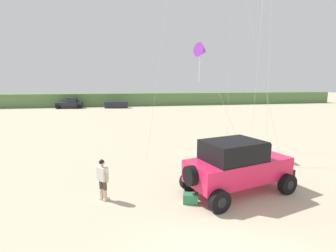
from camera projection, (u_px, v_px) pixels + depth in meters
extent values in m
cube|color=#567A47|center=(138.00, 98.00, 55.25)|extent=(90.00, 9.88, 2.58)
cube|color=#EA2151|center=(238.00, 169.00, 10.36)|extent=(4.72, 2.89, 0.90)
cube|color=#EA2151|center=(267.00, 156.00, 11.02)|extent=(1.49, 1.91, 0.12)
cube|color=black|center=(233.00, 150.00, 10.07)|extent=(2.67, 2.28, 0.80)
cube|color=black|center=(255.00, 148.00, 10.59)|extent=(0.52, 1.64, 0.72)
cube|color=black|center=(276.00, 167.00, 11.40)|extent=(0.65, 1.80, 0.28)
cylinder|color=black|center=(191.00, 176.00, 9.34)|extent=(0.48, 0.82, 0.77)
cylinder|color=black|center=(251.00, 169.00, 12.13)|extent=(0.89, 0.50, 0.84)
cylinder|color=black|center=(251.00, 169.00, 12.13)|extent=(0.45, 0.40, 0.38)
cylinder|color=black|center=(287.00, 184.00, 10.31)|extent=(0.89, 0.50, 0.84)
cylinder|color=black|center=(287.00, 184.00, 10.31)|extent=(0.45, 0.40, 0.38)
cylinder|color=black|center=(189.00, 181.00, 10.62)|extent=(0.89, 0.50, 0.84)
cylinder|color=black|center=(189.00, 181.00, 10.62)|extent=(0.45, 0.40, 0.38)
cylinder|color=black|center=(219.00, 201.00, 8.79)|extent=(0.89, 0.50, 0.84)
cylinder|color=black|center=(219.00, 201.00, 8.79)|extent=(0.45, 0.40, 0.38)
cylinder|color=#DBB28E|center=(102.00, 193.00, 9.82)|extent=(0.14, 0.14, 0.49)
cylinder|color=#4C4233|center=(101.00, 184.00, 9.75)|extent=(0.15, 0.15, 0.36)
cube|color=silver|center=(103.00, 198.00, 9.88)|extent=(0.26, 0.26, 0.10)
cylinder|color=#DBB28E|center=(105.00, 195.00, 9.69)|extent=(0.14, 0.14, 0.49)
cylinder|color=#4C4233|center=(105.00, 185.00, 9.63)|extent=(0.15, 0.15, 0.36)
cube|color=silver|center=(106.00, 199.00, 9.76)|extent=(0.26, 0.26, 0.10)
cube|color=silver|center=(102.00, 174.00, 9.61)|extent=(0.46, 0.47, 0.54)
cylinder|color=#DBB28E|center=(98.00, 173.00, 9.76)|extent=(0.09, 0.09, 0.56)
cylinder|color=silver|center=(98.00, 168.00, 9.73)|extent=(0.11, 0.11, 0.16)
cylinder|color=#DBB28E|center=(107.00, 175.00, 9.47)|extent=(0.09, 0.09, 0.56)
cylinder|color=silver|center=(107.00, 171.00, 9.44)|extent=(0.11, 0.11, 0.16)
cylinder|color=#DBB28E|center=(102.00, 166.00, 9.56)|extent=(0.10, 0.10, 0.08)
sphere|color=#DBB28E|center=(102.00, 162.00, 9.54)|extent=(0.21, 0.21, 0.21)
sphere|color=black|center=(102.00, 162.00, 9.52)|extent=(0.21, 0.21, 0.21)
cube|color=#2D7F51|center=(191.00, 199.00, 9.50)|extent=(0.65, 0.52, 0.38)
cube|color=#1E232D|center=(69.00, 104.00, 46.23)|extent=(4.64, 1.99, 0.76)
cube|color=#1E232D|center=(72.00, 100.00, 46.19)|extent=(1.63, 1.83, 0.84)
cylinder|color=black|center=(81.00, 106.00, 47.64)|extent=(0.76, 0.27, 0.76)
cylinder|color=black|center=(79.00, 107.00, 45.61)|extent=(0.76, 0.27, 0.76)
cylinder|color=black|center=(60.00, 106.00, 46.98)|extent=(0.76, 0.27, 0.76)
cylinder|color=black|center=(58.00, 107.00, 44.95)|extent=(0.76, 0.27, 0.76)
cube|color=#1E232D|center=(116.00, 105.00, 46.87)|extent=(4.41, 2.33, 1.20)
cone|color=purple|center=(202.00, 51.00, 15.30)|extent=(1.12, 1.11, 1.03)
cylinder|color=white|center=(200.00, 68.00, 15.44)|extent=(0.05, 0.13, 1.67)
cylinder|color=silver|center=(224.00, 105.00, 14.72)|extent=(1.91, 2.74, 6.51)
cylinder|color=silver|center=(252.00, 29.00, 14.55)|extent=(1.81, 4.96, 15.38)
cylinder|color=silver|center=(270.00, 35.00, 17.29)|extent=(1.67, 3.50, 15.72)
cylinder|color=silver|center=(164.00, 26.00, 14.67)|extent=(2.64, 3.24, 15.77)
cylinder|color=silver|center=(259.00, 50.00, 16.97)|extent=(2.67, 3.93, 13.61)
cylinder|color=silver|center=(229.00, 54.00, 17.24)|extent=(0.28, 1.12, 13.00)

